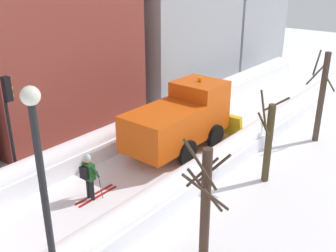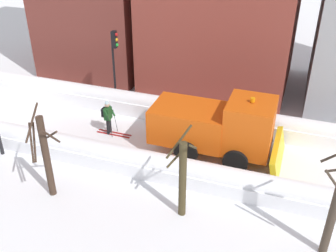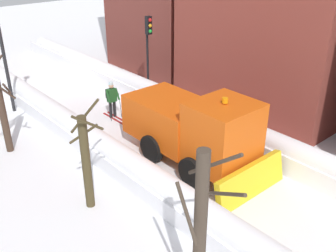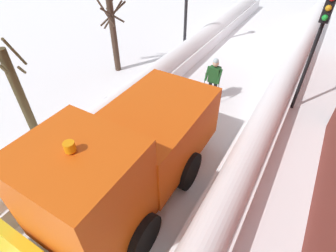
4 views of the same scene
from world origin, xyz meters
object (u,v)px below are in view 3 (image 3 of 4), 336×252
(traffic_light_pole, at_px, (148,41))
(bare_tree_far, at_px, (200,236))
(street_lamp, at_px, (1,39))
(bare_tree_mid, at_px, (86,160))
(skier, at_px, (112,98))
(bare_tree_near, at_px, (1,107))
(plow_truck, at_px, (194,128))

(traffic_light_pole, height_order, bare_tree_far, bare_tree_far)
(street_lamp, distance_m, bare_tree_mid, 9.34)
(skier, relative_size, bare_tree_far, 0.42)
(skier, bearing_deg, bare_tree_mid, 50.30)
(bare_tree_near, relative_size, bare_tree_far, 0.89)
(bare_tree_mid, bearing_deg, bare_tree_far, 87.93)
(traffic_light_pole, xyz_separation_m, bare_tree_mid, (7.35, 6.18, -1.30))
(bare_tree_near, distance_m, bare_tree_far, 10.36)
(bare_tree_near, bearing_deg, bare_tree_far, 92.54)
(plow_truck, height_order, street_lamp, street_lamp)
(plow_truck, distance_m, street_lamp, 10.17)
(traffic_light_pole, bearing_deg, street_lamp, -24.59)
(plow_truck, bearing_deg, street_lamp, -70.44)
(traffic_light_pole, relative_size, street_lamp, 0.74)
(bare_tree_near, relative_size, bare_tree_mid, 1.06)
(plow_truck, relative_size, skier, 3.31)
(traffic_light_pole, bearing_deg, bare_tree_near, 6.48)
(traffic_light_pole, height_order, bare_tree_near, traffic_light_pole)
(traffic_light_pole, distance_m, street_lamp, 6.99)
(skier, height_order, bare_tree_far, bare_tree_far)
(skier, bearing_deg, plow_truck, 90.14)
(skier, bearing_deg, traffic_light_pole, -162.38)
(bare_tree_mid, bearing_deg, traffic_light_pole, -139.94)
(plow_truck, distance_m, traffic_light_pole, 7.29)
(street_lamp, height_order, bare_tree_mid, street_lamp)
(skier, xyz_separation_m, bare_tree_far, (4.52, 10.30, 1.25))
(street_lamp, relative_size, bare_tree_far, 1.34)
(street_lamp, bearing_deg, bare_tree_far, 85.12)
(skier, height_order, street_lamp, street_lamp)
(plow_truck, distance_m, bare_tree_far, 6.64)
(skier, height_order, bare_tree_near, bare_tree_near)
(plow_truck, height_order, bare_tree_mid, bare_tree_mid)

